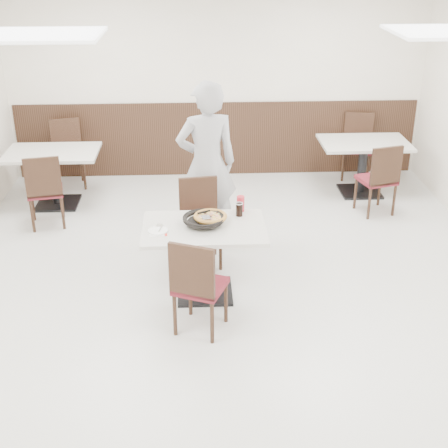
{
  "coord_description": "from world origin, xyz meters",
  "views": [
    {
      "loc": [
        -0.35,
        -5.46,
        3.35
      ],
      "look_at": [
        -0.09,
        -0.3,
        0.92
      ],
      "focal_mm": 50.0,
      "sensor_mm": 36.0,
      "label": 1
    }
  ],
  "objects_px": {
    "pizza": "(210,218)",
    "cola_glass": "(239,210)",
    "bg_chair_right_near": "(377,178)",
    "red_cup": "(241,204)",
    "chair_near": "(200,284)",
    "diner_person": "(207,164)",
    "side_plate": "(158,231)",
    "main_table": "(205,260)",
    "chair_far": "(201,224)",
    "bg_chair_left_far": "(68,155)",
    "bg_chair_left_near": "(45,189)",
    "bg_chair_right_far": "(357,147)",
    "bg_table_right": "(362,167)",
    "bg_table_left": "(55,178)",
    "pizza_pan": "(204,221)"
  },
  "relations": [
    {
      "from": "bg_chair_left_far",
      "to": "bg_chair_right_near",
      "type": "xyz_separation_m",
      "value": [
        4.12,
        -1.12,
        0.0
      ]
    },
    {
      "from": "chair_far",
      "to": "pizza_pan",
      "type": "height_order",
      "value": "chair_far"
    },
    {
      "from": "bg_chair_right_near",
      "to": "pizza_pan",
      "type": "bearing_deg",
      "value": -155.21
    },
    {
      "from": "chair_near",
      "to": "bg_chair_right_far",
      "type": "xyz_separation_m",
      "value": [
        2.37,
        3.81,
        0.0
      ]
    },
    {
      "from": "chair_far",
      "to": "bg_table_right",
      "type": "bearing_deg",
      "value": -146.9
    },
    {
      "from": "chair_near",
      "to": "cola_glass",
      "type": "xyz_separation_m",
      "value": [
        0.41,
        0.86,
        0.34
      ]
    },
    {
      "from": "chair_near",
      "to": "red_cup",
      "type": "height_order",
      "value": "chair_near"
    },
    {
      "from": "cola_glass",
      "to": "bg_chair_right_near",
      "type": "bearing_deg",
      "value": 41.63
    },
    {
      "from": "chair_far",
      "to": "bg_chair_left_far",
      "type": "height_order",
      "value": "same"
    },
    {
      "from": "pizza",
      "to": "bg_chair_left_near",
      "type": "relative_size",
      "value": 0.3
    },
    {
      "from": "main_table",
      "to": "bg_chair_left_near",
      "type": "xyz_separation_m",
      "value": [
        -1.93,
        1.74,
        0.1
      ]
    },
    {
      "from": "side_plate",
      "to": "main_table",
      "type": "bearing_deg",
      "value": 11.53
    },
    {
      "from": "side_plate",
      "to": "bg_table_left",
      "type": "bearing_deg",
      "value": 121.09
    },
    {
      "from": "bg_table_left",
      "to": "pizza_pan",
      "type": "bearing_deg",
      "value": -50.57
    },
    {
      "from": "chair_far",
      "to": "bg_chair_left_near",
      "type": "bearing_deg",
      "value": -38.05
    },
    {
      "from": "red_cup",
      "to": "bg_table_right",
      "type": "height_order",
      "value": "red_cup"
    },
    {
      "from": "diner_person",
      "to": "bg_table_left",
      "type": "bearing_deg",
      "value": -42.08
    },
    {
      "from": "bg_table_right",
      "to": "pizza",
      "type": "bearing_deg",
      "value": -130.78
    },
    {
      "from": "cola_glass",
      "to": "bg_chair_right_far",
      "type": "xyz_separation_m",
      "value": [
        1.96,
        2.95,
        -0.34
      ]
    },
    {
      "from": "chair_far",
      "to": "bg_table_right",
      "type": "height_order",
      "value": "chair_far"
    },
    {
      "from": "chair_far",
      "to": "bg_chair_left_near",
      "type": "relative_size",
      "value": 1.0
    },
    {
      "from": "bg_chair_left_near",
      "to": "bg_chair_right_near",
      "type": "height_order",
      "value": "same"
    },
    {
      "from": "chair_near",
      "to": "bg_chair_left_near",
      "type": "distance_m",
      "value": 3.02
    },
    {
      "from": "main_table",
      "to": "bg_chair_right_far",
      "type": "xyz_separation_m",
      "value": [
        2.32,
        3.19,
        0.1
      ]
    },
    {
      "from": "side_plate",
      "to": "bg_table_left",
      "type": "xyz_separation_m",
      "value": [
        -1.49,
        2.48,
        -0.38
      ]
    },
    {
      "from": "side_plate",
      "to": "bg_chair_right_far",
      "type": "relative_size",
      "value": 0.2
    },
    {
      "from": "red_cup",
      "to": "bg_chair_right_far",
      "type": "distance_m",
      "value": 3.45
    },
    {
      "from": "bg_chair_left_far",
      "to": "bg_table_right",
      "type": "bearing_deg",
      "value": 158.79
    },
    {
      "from": "bg_chair_left_near",
      "to": "bg_chair_left_far",
      "type": "height_order",
      "value": "same"
    },
    {
      "from": "diner_person",
      "to": "red_cup",
      "type": "bearing_deg",
      "value": 99.25
    },
    {
      "from": "bg_chair_left_near",
      "to": "bg_chair_right_near",
      "type": "xyz_separation_m",
      "value": [
        4.18,
        0.18,
        0.0
      ]
    },
    {
      "from": "chair_near",
      "to": "bg_table_right",
      "type": "distance_m",
      "value": 3.96
    },
    {
      "from": "main_table",
      "to": "bg_table_right",
      "type": "height_order",
      "value": "same"
    },
    {
      "from": "diner_person",
      "to": "bg_chair_right_near",
      "type": "relative_size",
      "value": 2.01
    },
    {
      "from": "side_plate",
      "to": "bg_chair_right_far",
      "type": "distance_m",
      "value": 4.3
    },
    {
      "from": "bg_table_left",
      "to": "bg_chair_right_near",
      "type": "xyz_separation_m",
      "value": [
        4.2,
        -0.46,
        0.1
      ]
    },
    {
      "from": "main_table",
      "to": "diner_person",
      "type": "bearing_deg",
      "value": 87.19
    },
    {
      "from": "diner_person",
      "to": "bg_table_left",
      "type": "height_order",
      "value": "diner_person"
    },
    {
      "from": "diner_person",
      "to": "bg_table_right",
      "type": "xyz_separation_m",
      "value": [
        2.19,
        1.39,
        -0.58
      ]
    },
    {
      "from": "main_table",
      "to": "bg_table_right",
      "type": "relative_size",
      "value": 1.0
    },
    {
      "from": "main_table",
      "to": "diner_person",
      "type": "relative_size",
      "value": 0.63
    },
    {
      "from": "diner_person",
      "to": "bg_chair_left_near",
      "type": "distance_m",
      "value": 2.11
    },
    {
      "from": "cola_glass",
      "to": "bg_chair_right_far",
      "type": "height_order",
      "value": "bg_chair_right_far"
    },
    {
      "from": "pizza",
      "to": "bg_chair_right_near",
      "type": "relative_size",
      "value": 0.3
    },
    {
      "from": "red_cup",
      "to": "bg_chair_right_near",
      "type": "height_order",
      "value": "bg_chair_right_near"
    },
    {
      "from": "red_cup",
      "to": "chair_near",
      "type": "bearing_deg",
      "value": -113.78
    },
    {
      "from": "chair_far",
      "to": "cola_glass",
      "type": "distance_m",
      "value": 0.65
    },
    {
      "from": "pizza",
      "to": "cola_glass",
      "type": "relative_size",
      "value": 2.22
    },
    {
      "from": "bg_chair_right_near",
      "to": "bg_chair_left_near",
      "type": "bearing_deg",
      "value": 167.39
    },
    {
      "from": "main_table",
      "to": "red_cup",
      "type": "bearing_deg",
      "value": 43.23
    }
  ]
}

